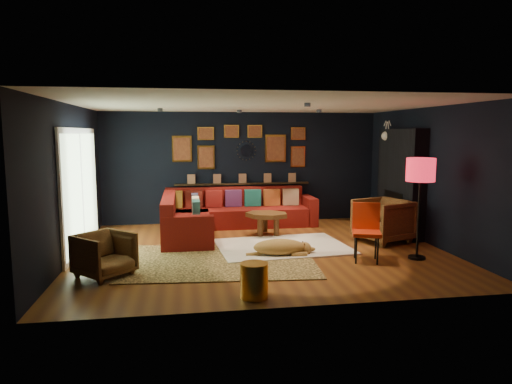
{
  "coord_description": "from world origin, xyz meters",
  "views": [
    {
      "loc": [
        -1.37,
        -7.96,
        2.11
      ],
      "look_at": [
        -0.05,
        0.3,
        1.03
      ],
      "focal_mm": 32.0,
      "sensor_mm": 36.0,
      "label": 1
    }
  ],
  "objects": [
    {
      "name": "orange_chair",
      "position": [
        1.61,
        -0.91,
        0.57
      ],
      "size": [
        0.57,
        0.57,
        0.96
      ],
      "rotation": [
        0.0,
        0.0,
        -0.32
      ],
      "color": "black",
      "rests_on": "ground"
    },
    {
      "name": "armchair_left",
      "position": [
        -2.55,
        -1.14,
        0.36
      ],
      "size": [
        0.96,
        0.96,
        0.72
      ],
      "primitive_type": "imported",
      "rotation": [
        0.0,
        0.0,
        0.8
      ],
      "color": "#B87639",
      "rests_on": "ground"
    },
    {
      "name": "armchair_right",
      "position": [
        2.45,
        0.28,
        0.46
      ],
      "size": [
        1.1,
        1.14,
        0.92
      ],
      "primitive_type": "imported",
      "rotation": [
        0.0,
        0.0,
        -1.21
      ],
      "color": "#B87639",
      "rests_on": "ground"
    },
    {
      "name": "gallery_wall",
      "position": [
        -0.01,
        2.72,
        1.81
      ],
      "size": [
        3.15,
        0.04,
        1.02
      ],
      "color": "gold",
      "rests_on": "room_walls"
    },
    {
      "name": "floor_lamp",
      "position": [
        2.5,
        -0.97,
        1.44
      ],
      "size": [
        0.47,
        0.47,
        1.71
      ],
      "color": "black",
      "rests_on": "ground"
    },
    {
      "name": "coffee_table",
      "position": [
        0.31,
        1.15,
        0.39
      ],
      "size": [
        1.09,
        0.97,
        0.45
      ],
      "rotation": [
        0.0,
        0.0,
        -0.39
      ],
      "color": "#57321A",
      "rests_on": "shag_rug"
    },
    {
      "name": "room_walls",
      "position": [
        0.0,
        0.0,
        1.59
      ],
      "size": [
        6.5,
        6.5,
        6.5
      ],
      "color": "black",
      "rests_on": "ground"
    },
    {
      "name": "leopard_rug",
      "position": [
        -0.8,
        -0.59,
        0.01
      ],
      "size": [
        3.27,
        2.46,
        0.02
      ],
      "primitive_type": "cube",
      "rotation": [
        0.0,
        0.0,
        -0.08
      ],
      "color": "#DEB365",
      "rests_on": "ground"
    },
    {
      "name": "sunburst_mirror",
      "position": [
        0.1,
        2.72,
        1.7
      ],
      "size": [
        0.47,
        0.16,
        0.47
      ],
      "color": "silver",
      "rests_on": "room_walls"
    },
    {
      "name": "gold_stool",
      "position": [
        -0.5,
        -2.35,
        0.23
      ],
      "size": [
        0.36,
        0.36,
        0.46
      ],
      "primitive_type": "cylinder",
      "color": "gold",
      "rests_on": "ground"
    },
    {
      "name": "ceiling_spots",
      "position": [
        -0.0,
        0.8,
        2.56
      ],
      "size": [
        3.3,
        2.5,
        0.06
      ],
      "color": "black",
      "rests_on": "room_walls"
    },
    {
      "name": "floor",
      "position": [
        0.0,
        0.0,
        0.0
      ],
      "size": [
        6.5,
        6.5,
        0.0
      ],
      "primitive_type": "plane",
      "color": "brown",
      "rests_on": "ground"
    },
    {
      "name": "sectional",
      "position": [
        -0.61,
        1.81,
        0.32
      ],
      "size": [
        3.41,
        2.69,
        0.86
      ],
      "color": "maroon",
      "rests_on": "ground"
    },
    {
      "name": "shag_rug",
      "position": [
        0.41,
        0.14,
        0.02
      ],
      "size": [
        2.49,
        1.91,
        0.03
      ],
      "primitive_type": "cube",
      "rotation": [
        0.0,
        0.0,
        0.08
      ],
      "color": "white",
      "rests_on": "ground"
    },
    {
      "name": "deer_head",
      "position": [
        3.14,
        1.4,
        2.05
      ],
      "size": [
        0.5,
        0.28,
        0.45
      ],
      "color": "white",
      "rests_on": "fireplace"
    },
    {
      "name": "pouf",
      "position": [
        -1.3,
        1.5,
        0.21
      ],
      "size": [
        0.53,
        0.53,
        0.35
      ],
      "primitive_type": "cylinder",
      "color": "maroon",
      "rests_on": "shag_rug"
    },
    {
      "name": "fireplace",
      "position": [
        3.09,
        0.9,
        1.02
      ],
      "size": [
        0.31,
        1.6,
        2.2
      ],
      "color": "black",
      "rests_on": "ground"
    },
    {
      "name": "dog",
      "position": [
        0.24,
        -0.44,
        0.21
      ],
      "size": [
        1.27,
        0.69,
        0.39
      ],
      "primitive_type": null,
      "rotation": [
        0.0,
        0.0,
        -0.08
      ],
      "color": "#BE874A",
      "rests_on": "leopard_rug"
    },
    {
      "name": "ledge",
      "position": [
        0.0,
        2.68,
        0.92
      ],
      "size": [
        3.2,
        0.12,
        0.04
      ],
      "primitive_type": "cube",
      "color": "black",
      "rests_on": "room_walls"
    },
    {
      "name": "sliding_door",
      "position": [
        -3.22,
        0.6,
        1.1
      ],
      "size": [
        0.06,
        2.8,
        2.2
      ],
      "color": "white",
      "rests_on": "ground"
    }
  ]
}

